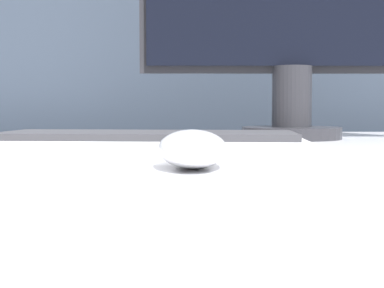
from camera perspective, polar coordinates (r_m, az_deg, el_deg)
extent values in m
cube|color=#333D4C|center=(1.30, 1.88, 3.09)|extent=(5.00, 0.03, 1.49)
ellipsoid|color=white|center=(0.47, 0.04, -0.49)|extent=(0.06, 0.12, 0.03)
cube|color=silver|center=(0.64, -4.74, -0.11)|extent=(0.38, 0.17, 0.02)
cube|color=#38383D|center=(0.64, -4.74, 0.96)|extent=(0.36, 0.16, 0.01)
cylinder|color=#28282D|center=(0.92, 10.55, 1.18)|extent=(0.17, 0.17, 0.02)
cylinder|color=#28282D|center=(0.92, 10.60, 4.98)|extent=(0.07, 0.07, 0.10)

